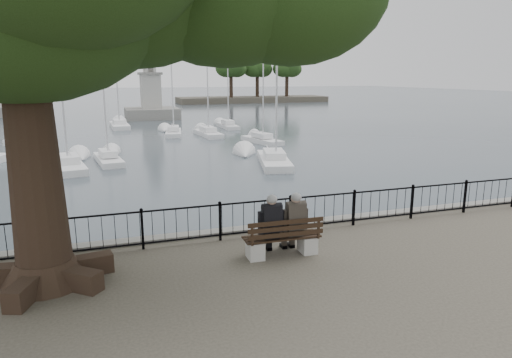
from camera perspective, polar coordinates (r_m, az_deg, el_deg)
name	(u,v)px	position (r m, az deg, el deg)	size (l,w,h in m)	color
harbor	(250,247)	(13.16, -0.69, -8.49)	(260.00, 260.00, 1.20)	slate
railing	(256,217)	(12.35, 0.00, -4.71)	(22.06, 0.06, 1.00)	black
bench	(282,242)	(11.13, 3.33, -7.90)	(1.89, 0.61, 0.99)	#A19F98
person_left	(270,227)	(11.01, 1.72, -6.05)	(0.46, 0.78, 1.57)	black
person_right	(293,225)	(11.21, 4.69, -5.74)	(0.46, 0.78, 1.57)	#2C2824
lion_monument	(151,99)	(58.95, -12.97, 9.67)	(6.38, 6.38, 9.32)	slate
sailboat_b	(108,158)	(29.73, -17.98, 2.56)	(1.86, 4.73, 9.43)	white
sailboat_c	(274,159)	(27.77, 2.28, 2.50)	(3.00, 6.02, 10.81)	white
sailboat_d	(262,139)	(36.72, 0.75, 4.99)	(2.30, 4.79, 8.27)	white
sailboat_e	(28,136)	(42.45, -26.62, 4.88)	(2.86, 6.22, 14.68)	white
sailboat_f	(173,131)	(42.26, -10.28, 5.90)	(2.10, 5.05, 10.81)	white
sailboat_g	(228,125)	(47.43, -3.54, 6.74)	(1.33, 4.77, 8.17)	white
sailboat_h	(119,124)	(49.52, -16.70, 6.58)	(1.93, 6.07, 12.91)	white
sailboat_i	(69,164)	(28.44, -22.37, 1.75)	(2.33, 5.44, 9.66)	white
sailboat_j	(208,132)	(41.25, -6.02, 5.85)	(1.78, 5.12, 10.60)	white
far_shore	(256,82)	(92.87, -0.01, 12.03)	(30.00, 8.60, 9.18)	#403C33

